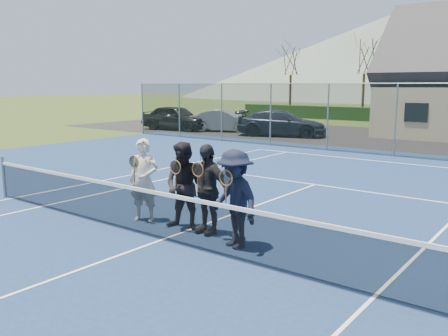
# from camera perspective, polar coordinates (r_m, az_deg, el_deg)

# --- Properties ---
(ground) EXTENTS (220.00, 220.00, 0.00)m
(ground) POSITION_cam_1_polar(r_m,az_deg,el_deg) (27.06, 23.95, 2.88)
(ground) COLOR #2E4318
(ground) RESTS_ON ground
(court_surface) EXTENTS (30.00, 30.00, 0.02)m
(court_surface) POSITION_cam_1_polar(r_m,az_deg,el_deg) (9.24, -7.47, -8.66)
(court_surface) COLOR navy
(court_surface) RESTS_ON ground
(tarmac_carpark) EXTENTS (40.00, 12.00, 0.01)m
(tarmac_carpark) POSITION_cam_1_polar(r_m,az_deg,el_deg) (28.25, 16.05, 3.63)
(tarmac_carpark) COLOR black
(tarmac_carpark) RESTS_ON ground
(hill_west) EXTENTS (110.00, 110.00, 18.00)m
(hill_west) POSITION_cam_1_polar(r_m,az_deg,el_deg) (106.05, 20.78, 12.65)
(hill_west) COLOR #526259
(hill_west) RESTS_ON ground
(car_a) EXTENTS (4.96, 2.49, 1.62)m
(car_a) POSITION_cam_1_polar(r_m,az_deg,el_deg) (31.39, -5.78, 6.05)
(car_a) COLOR black
(car_a) RESTS_ON ground
(car_b) EXTENTS (4.42, 2.94, 1.38)m
(car_b) POSITION_cam_1_polar(r_m,az_deg,el_deg) (30.19, -0.02, 5.71)
(car_b) COLOR gray
(car_b) RESTS_ON ground
(car_c) EXTENTS (5.55, 3.65, 1.50)m
(car_c) POSITION_cam_1_polar(r_m,az_deg,el_deg) (27.69, 6.94, 5.37)
(car_c) COLOR black
(car_c) RESTS_ON ground
(court_markings) EXTENTS (11.03, 23.83, 0.01)m
(court_markings) POSITION_cam_1_polar(r_m,az_deg,el_deg) (9.24, -7.47, -8.57)
(court_markings) COLOR white
(court_markings) RESTS_ON court_surface
(tennis_net) EXTENTS (11.68, 0.08, 1.10)m
(tennis_net) POSITION_cam_1_polar(r_m,az_deg,el_deg) (9.09, -7.54, -5.50)
(tennis_net) COLOR slate
(tennis_net) RESTS_ON ground
(perimeter_fence) EXTENTS (30.07, 0.07, 3.02)m
(perimeter_fence) POSITION_cam_1_polar(r_m,az_deg,el_deg) (20.68, 19.94, 5.45)
(perimeter_fence) COLOR slate
(perimeter_fence) RESTS_ON ground
(tree_a) EXTENTS (3.20, 3.20, 7.77)m
(tree_a) POSITION_cam_1_polar(r_m,az_deg,el_deg) (45.12, 8.09, 13.52)
(tree_a) COLOR #352213
(tree_a) RESTS_ON ground
(tree_b) EXTENTS (3.20, 3.20, 7.77)m
(tree_b) POSITION_cam_1_polar(r_m,az_deg,el_deg) (42.12, 16.64, 13.47)
(tree_b) COLOR #3D2916
(tree_b) RESTS_ON ground
(player_a) EXTENTS (0.77, 0.66, 1.80)m
(player_a) POSITION_cam_1_polar(r_m,az_deg,el_deg) (10.37, -9.61, -1.44)
(player_a) COLOR beige
(player_a) RESTS_ON court_surface
(player_b) EXTENTS (1.01, 0.87, 1.80)m
(player_b) POSITION_cam_1_polar(r_m,az_deg,el_deg) (9.66, -4.73, -2.18)
(player_b) COLOR black
(player_b) RESTS_ON court_surface
(player_c) EXTENTS (1.08, 0.54, 1.80)m
(player_c) POSITION_cam_1_polar(r_m,az_deg,el_deg) (9.37, -2.08, -2.54)
(player_c) COLOR black
(player_c) RESTS_ON court_surface
(player_d) EXTENTS (1.32, 1.01, 1.80)m
(player_d) POSITION_cam_1_polar(r_m,az_deg,el_deg) (8.56, 1.32, -3.74)
(player_d) COLOR black
(player_d) RESTS_ON court_surface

